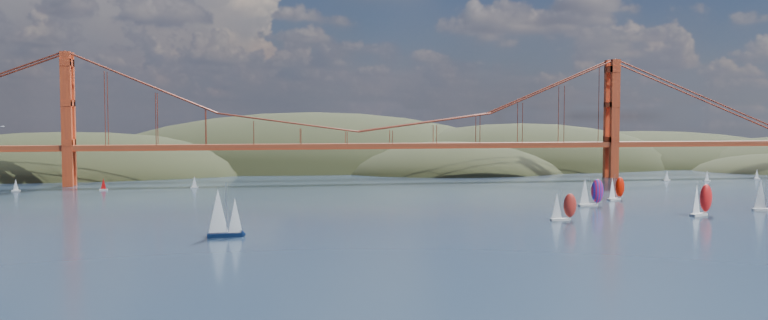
{
  "coord_description": "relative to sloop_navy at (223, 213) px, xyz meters",
  "views": [
    {
      "loc": [
        -46.95,
        -145.4,
        28.72
      ],
      "look_at": [
        -4.44,
        90.0,
        14.73
      ],
      "focal_mm": 35.0,
      "sensor_mm": 36.0,
      "label": 1
    }
  ],
  "objects": [
    {
      "name": "ground",
      "position": [
        53.23,
        -35.13,
        -5.67
      ],
      "size": [
        1200.0,
        1200.0,
        0.0
      ],
      "primitive_type": "plane",
      "color": "black",
      "rests_on": "ground"
    },
    {
      "name": "headlands",
      "position": [
        98.18,
        243.16,
        -18.13
      ],
      "size": [
        725.0,
        225.0,
        96.0
      ],
      "color": "black",
      "rests_on": "ground"
    },
    {
      "name": "bridge",
      "position": [
        51.49,
        144.87,
        26.56
      ],
      "size": [
        552.0,
        12.0,
        55.0
      ],
      "color": "#90381C",
      "rests_on": "ground"
    },
    {
      "name": "sloop_navy",
      "position": [
        0.0,
        0.0,
        0.0
      ],
      "size": [
        8.36,
        4.85,
        12.85
      ],
      "rotation": [
        0.0,
        0.0,
        0.06
      ],
      "color": "black",
      "rests_on": "ground"
    },
    {
      "name": "racer_0",
      "position": [
        91.3,
        12.3,
        -1.65
      ],
      "size": [
        7.36,
        2.95,
        8.51
      ],
      "rotation": [
        0.0,
        0.0,
        0.0
      ],
      "color": "silver",
      "rests_on": "ground"
    },
    {
      "name": "racer_1",
      "position": [
        134.61,
        14.48,
        -0.81
      ],
      "size": [
        9.17,
        6.47,
        10.29
      ],
      "rotation": [
        0.0,
        0.0,
        0.43
      ],
      "color": "silver",
      "rests_on": "ground"
    },
    {
      "name": "racer_2",
      "position": [
        161.03,
        20.63,
        -0.56
      ],
      "size": [
        9.63,
        4.95,
        10.82
      ],
      "rotation": [
        0.0,
        0.0,
        -0.18
      ],
      "color": "white",
      "rests_on": "ground"
    },
    {
      "name": "racer_3",
      "position": [
        130.22,
        56.99,
        -1.49
      ],
      "size": [
        7.9,
        5.51,
        8.86
      ],
      "rotation": [
        0.0,
        0.0,
        0.42
      ],
      "color": "silver",
      "rests_on": "ground"
    },
    {
      "name": "racer_rwb",
      "position": [
        113.6,
        41.67,
        -1.01
      ],
      "size": [
        8.65,
        3.65,
        9.86
      ],
      "rotation": [
        0.0,
        0.0,
        0.07
      ],
      "color": "silver",
      "rests_on": "ground"
    },
    {
      "name": "distant_boat_1",
      "position": [
        -82.1,
        125.65,
        -3.26
      ],
      "size": [
        3.0,
        2.0,
        4.7
      ],
      "color": "silver",
      "rests_on": "ground"
    },
    {
      "name": "distant_boat_2",
      "position": [
        -49.75,
        124.0,
        -3.26
      ],
      "size": [
        3.0,
        2.0,
        4.7
      ],
      "color": "silver",
      "rests_on": "ground"
    },
    {
      "name": "distant_boat_3",
      "position": [
        -15.55,
        126.95,
        -3.26
      ],
      "size": [
        3.0,
        2.0,
        4.7
      ],
      "color": "silver",
      "rests_on": "ground"
    },
    {
      "name": "distant_boat_4",
      "position": [
        189.5,
        123.91,
        -3.26
      ],
      "size": [
        3.0,
        2.0,
        4.7
      ],
      "color": "silver",
      "rests_on": "ground"
    },
    {
      "name": "distant_boat_5",
      "position": [
        205.62,
        118.46,
        -3.26
      ],
      "size": [
        3.0,
        2.0,
        4.7
      ],
      "color": "silver",
      "rests_on": "ground"
    },
    {
      "name": "distant_boat_6",
      "position": [
        234.44,
        124.06,
        -3.26
      ],
      "size": [
        3.0,
        2.0,
        4.7
      ],
      "color": "silver",
      "rests_on": "ground"
    },
    {
      "name": "gull",
      "position": [
        -46.16,
        -7.08,
        20.87
      ],
      "size": [
        0.9,
        0.25,
        0.17
      ],
      "color": "white",
      "rests_on": "ground"
    }
  ]
}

